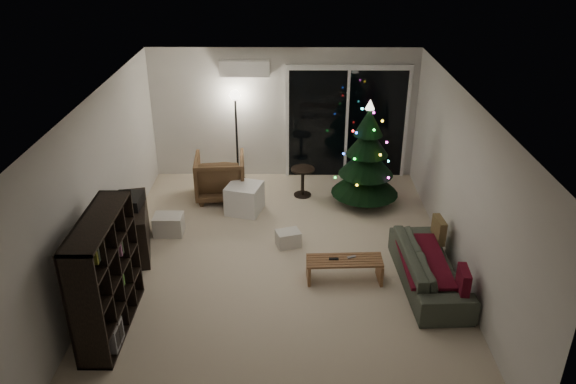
% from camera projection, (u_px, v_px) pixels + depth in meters
% --- Properties ---
extents(room, '(6.50, 7.51, 2.60)m').
position_uv_depth(room, '(310.00, 162.00, 9.13)').
color(room, beige).
rests_on(room, ground).
extents(bookshelf, '(0.57, 1.56, 1.52)m').
position_uv_depth(bookshelf, '(90.00, 276.00, 6.67)').
color(bookshelf, black).
rests_on(bookshelf, floor).
extents(media_cabinet, '(0.72, 1.29, 0.76)m').
position_uv_depth(media_cabinet, '(132.00, 228.00, 8.45)').
color(media_cabinet, black).
rests_on(media_cabinet, floor).
extents(stereo, '(0.39, 0.46, 0.16)m').
position_uv_depth(stereo, '(128.00, 201.00, 8.24)').
color(stereo, black).
rests_on(stereo, media_cabinet).
extents(armchair, '(0.93, 0.96, 0.81)m').
position_uv_depth(armchair, '(220.00, 177.00, 10.08)').
color(armchair, '#402A20').
rests_on(armchair, floor).
extents(ottoman, '(0.68, 0.68, 0.50)m').
position_uv_depth(ottoman, '(244.00, 198.00, 9.65)').
color(ottoman, white).
rests_on(ottoman, floor).
extents(cardboard_box_a, '(0.46, 0.35, 0.33)m').
position_uv_depth(cardboard_box_a, '(169.00, 225.00, 8.99)').
color(cardboard_box_a, silver).
rests_on(cardboard_box_a, floor).
extents(cardboard_box_b, '(0.42, 0.37, 0.25)m').
position_uv_depth(cardboard_box_b, '(288.00, 238.00, 8.68)').
color(cardboard_box_b, silver).
rests_on(cardboard_box_b, floor).
extents(side_table, '(0.50, 0.50, 0.54)m').
position_uv_depth(side_table, '(303.00, 182.00, 10.20)').
color(side_table, black).
rests_on(side_table, floor).
extents(floor_lamp, '(0.27, 0.27, 1.72)m').
position_uv_depth(floor_lamp, '(237.00, 138.00, 10.55)').
color(floor_lamp, black).
rests_on(floor_lamp, floor).
extents(sofa, '(0.83, 1.92, 0.55)m').
position_uv_depth(sofa, '(430.00, 268.00, 7.69)').
color(sofa, '#262D23').
rests_on(sofa, floor).
extents(sofa_throw, '(0.59, 1.36, 0.05)m').
position_uv_depth(sofa_throw, '(423.00, 260.00, 7.63)').
color(sofa_throw, '#4F0F1A').
rests_on(sofa_throw, sofa).
extents(cushion_a, '(0.14, 0.37, 0.36)m').
position_uv_depth(cushion_a, '(439.00, 230.00, 8.17)').
color(cushion_a, brown).
rests_on(cushion_a, sofa).
extents(cushion_b, '(0.13, 0.37, 0.36)m').
position_uv_depth(cushion_b, '(463.00, 282.00, 7.00)').
color(cushion_b, '#4F0F1A').
rests_on(cushion_b, sofa).
extents(coffee_table, '(1.07, 0.42, 0.33)m').
position_uv_depth(coffee_table, '(344.00, 270.00, 7.84)').
color(coffee_table, brown).
rests_on(coffee_table, floor).
extents(remote_a, '(0.13, 0.04, 0.02)m').
position_uv_depth(remote_a, '(334.00, 259.00, 7.76)').
color(remote_a, black).
rests_on(remote_a, coffee_table).
extents(remote_b, '(0.13, 0.08, 0.02)m').
position_uv_depth(remote_b, '(351.00, 257.00, 7.80)').
color(remote_b, slate).
rests_on(remote_b, coffee_table).
extents(christmas_tree, '(1.23, 1.23, 1.91)m').
position_uv_depth(christmas_tree, '(367.00, 154.00, 9.60)').
color(christmas_tree, black).
rests_on(christmas_tree, floor).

